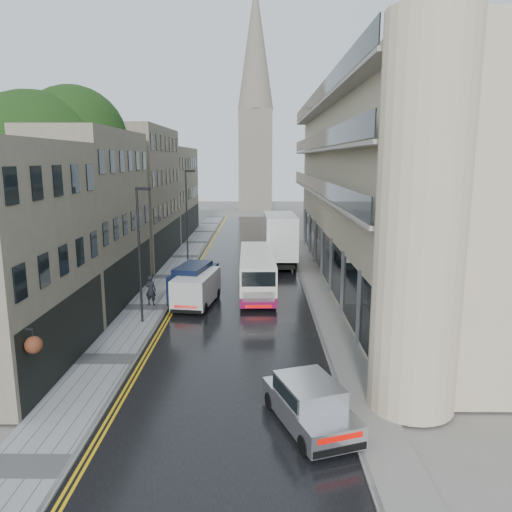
# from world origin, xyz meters

# --- Properties ---
(road) EXTENTS (9.00, 85.00, 0.02)m
(road) POSITION_xyz_m (0.00, 27.50, 0.01)
(road) COLOR black
(road) RESTS_ON ground
(left_sidewalk) EXTENTS (2.70, 85.00, 0.12)m
(left_sidewalk) POSITION_xyz_m (-5.85, 27.50, 0.06)
(left_sidewalk) COLOR gray
(left_sidewalk) RESTS_ON ground
(right_sidewalk) EXTENTS (1.80, 85.00, 0.12)m
(right_sidewalk) POSITION_xyz_m (5.40, 27.50, 0.06)
(right_sidewalk) COLOR slate
(right_sidewalk) RESTS_ON ground
(old_shop_row) EXTENTS (4.50, 56.00, 12.00)m
(old_shop_row) POSITION_xyz_m (-9.45, 30.00, 6.00)
(old_shop_row) COLOR gray
(old_shop_row) RESTS_ON ground
(modern_block) EXTENTS (8.00, 40.00, 14.00)m
(modern_block) POSITION_xyz_m (10.30, 26.00, 7.00)
(modern_block) COLOR beige
(modern_block) RESTS_ON ground
(church_spire) EXTENTS (6.40, 6.40, 40.00)m
(church_spire) POSITION_xyz_m (0.50, 82.00, 20.00)
(church_spire) COLOR #766B5E
(church_spire) RESTS_ON ground
(tree_near) EXTENTS (10.56, 10.56, 13.89)m
(tree_near) POSITION_xyz_m (-12.50, 20.00, 6.95)
(tree_near) COLOR black
(tree_near) RESTS_ON ground
(tree_far) EXTENTS (9.24, 9.24, 12.46)m
(tree_far) POSITION_xyz_m (-12.20, 33.00, 6.23)
(tree_far) COLOR black
(tree_far) RESTS_ON ground
(cream_bus) EXTENTS (2.57, 10.22, 2.77)m
(cream_bus) POSITION_xyz_m (0.11, 20.57, 1.41)
(cream_bus) COLOR white
(cream_bus) RESTS_ON road
(white_lorry) EXTENTS (2.90, 8.81, 4.58)m
(white_lorry) POSITION_xyz_m (1.90, 30.62, 2.31)
(white_lorry) COLOR white
(white_lorry) RESTS_ON road
(silver_hatchback) EXTENTS (3.34, 4.91, 1.69)m
(silver_hatchback) POSITION_xyz_m (2.74, 3.40, 0.87)
(silver_hatchback) COLOR silver
(silver_hatchback) RESTS_ON road
(white_van) EXTENTS (2.76, 5.08, 2.18)m
(white_van) POSITION_xyz_m (-3.95, 18.36, 1.11)
(white_van) COLOR beige
(white_van) RESTS_ON road
(navy_van) EXTENTS (2.93, 5.28, 2.54)m
(navy_van) POSITION_xyz_m (-4.30, 19.64, 1.29)
(navy_van) COLOR black
(navy_van) RESTS_ON road
(pedestrian) EXTENTS (0.80, 0.62, 1.94)m
(pedestrian) POSITION_xyz_m (-5.65, 19.65, 1.09)
(pedestrian) COLOR black
(pedestrian) RESTS_ON left_sidewalk
(lamp_post_near) EXTENTS (0.88, 0.40, 7.64)m
(lamp_post_near) POSITION_xyz_m (-5.45, 16.32, 3.94)
(lamp_post_near) COLOR black
(lamp_post_near) RESTS_ON left_sidewalk
(lamp_post_far) EXTENTS (0.94, 0.48, 8.19)m
(lamp_post_far) POSITION_xyz_m (-5.25, 33.38, 4.21)
(lamp_post_far) COLOR black
(lamp_post_far) RESTS_ON left_sidewalk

